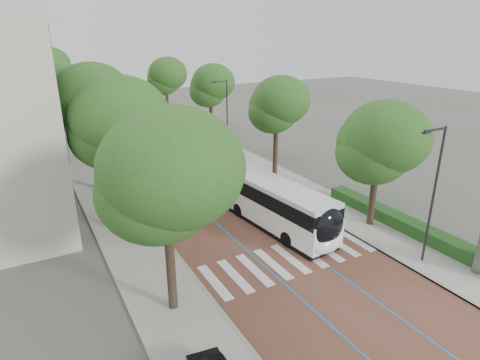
# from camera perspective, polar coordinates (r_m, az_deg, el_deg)

# --- Properties ---
(ground) EXTENTS (160.00, 160.00, 0.00)m
(ground) POSITION_cam_1_polar(r_m,az_deg,el_deg) (23.76, 8.21, -12.24)
(ground) COLOR #51544C
(ground) RESTS_ON ground
(road) EXTENTS (11.00, 140.00, 0.02)m
(road) POSITION_cam_1_polar(r_m,az_deg,el_deg) (58.53, -16.02, 6.90)
(road) COLOR brown
(road) RESTS_ON ground
(sidewalk_left) EXTENTS (4.00, 140.00, 0.12)m
(sidewalk_left) POSITION_cam_1_polar(r_m,az_deg,el_deg) (57.38, -23.32, 5.83)
(sidewalk_left) COLOR #999791
(sidewalk_left) RESTS_ON ground
(sidewalk_right) EXTENTS (4.00, 140.00, 0.12)m
(sidewalk_right) POSITION_cam_1_polar(r_m,az_deg,el_deg) (60.56, -9.08, 7.90)
(sidewalk_right) COLOR #999791
(sidewalk_right) RESTS_ON ground
(kerb_left) EXTENTS (0.20, 140.00, 0.14)m
(kerb_left) POSITION_cam_1_polar(r_m,az_deg,el_deg) (57.58, -21.45, 6.12)
(kerb_left) COLOR gray
(kerb_left) RESTS_ON ground
(kerb_right) EXTENTS (0.20, 140.00, 0.14)m
(kerb_right) POSITION_cam_1_polar(r_m,az_deg,el_deg) (59.96, -10.79, 7.68)
(kerb_right) COLOR gray
(kerb_right) RESTS_ON ground
(zebra_crossing) EXTENTS (10.55, 3.60, 0.01)m
(zebra_crossing) POSITION_cam_1_polar(r_m,az_deg,el_deg) (24.53, 7.18, -11.00)
(zebra_crossing) COLOR silver
(zebra_crossing) RESTS_ON ground
(lane_line_left) EXTENTS (0.12, 126.00, 0.01)m
(lane_line_left) POSITION_cam_1_polar(r_m,az_deg,el_deg) (58.20, -17.55, 6.68)
(lane_line_left) COLOR #226AAA
(lane_line_left) RESTS_ON road
(lane_line_right) EXTENTS (0.12, 126.00, 0.01)m
(lane_line_right) POSITION_cam_1_polar(r_m,az_deg,el_deg) (58.89, -14.50, 7.13)
(lane_line_right) COLOR #226AAA
(lane_line_right) RESTS_ON road
(hedge) EXTENTS (1.20, 14.00, 0.80)m
(hedge) POSITION_cam_1_polar(r_m,az_deg,el_deg) (29.36, 22.72, -5.93)
(hedge) COLOR #1B4317
(hedge) RESTS_ON sidewalk_right
(streetlight_near) EXTENTS (1.82, 0.20, 8.00)m
(streetlight_near) POSITION_cam_1_polar(r_m,az_deg,el_deg) (24.29, 25.78, -0.74)
(streetlight_near) COLOR #2A2A2C
(streetlight_near) RESTS_ON sidewalk_right
(streetlight_far) EXTENTS (1.82, 0.20, 8.00)m
(streetlight_far) POSITION_cam_1_polar(r_m,az_deg,el_deg) (43.05, -2.07, 9.66)
(streetlight_far) COLOR #2A2A2C
(streetlight_far) RESTS_ON sidewalk_right
(lamp_post_left) EXTENTS (0.14, 0.14, 8.00)m
(lamp_post_left) POSITION_cam_1_polar(r_m,az_deg,el_deg) (26.05, -13.07, 0.50)
(lamp_post_left) COLOR #2A2A2C
(lamp_post_left) RESTS_ON sidewalk_left
(trees_left) EXTENTS (6.33, 61.31, 10.18)m
(trees_left) POSITION_cam_1_polar(r_m,az_deg,el_deg) (41.25, -22.08, 10.76)
(trees_left) COLOR black
(trees_left) RESTS_ON ground
(trees_right) EXTENTS (5.85, 47.77, 8.83)m
(trees_right) POSITION_cam_1_polar(r_m,az_deg,el_deg) (43.80, -1.15, 11.72)
(trees_right) COLOR black
(trees_right) RESTS_ON ground
(lead_bus) EXTENTS (4.33, 18.55, 3.20)m
(lead_bus) POSITION_cam_1_polar(r_m,az_deg,el_deg) (30.07, 0.78, -1.35)
(lead_bus) COLOR black
(lead_bus) RESTS_ON ground
(bus_queued_0) EXTENTS (2.71, 12.43, 3.20)m
(bus_queued_0) POSITION_cam_1_polar(r_m,az_deg,el_deg) (44.25, -8.66, 5.49)
(bus_queued_0) COLOR white
(bus_queued_0) RESTS_ON ground
(bus_queued_1) EXTENTS (2.63, 12.42, 3.20)m
(bus_queued_1) POSITION_cam_1_polar(r_m,az_deg,el_deg) (56.02, -13.14, 8.28)
(bus_queued_1) COLOR white
(bus_queued_1) RESTS_ON ground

